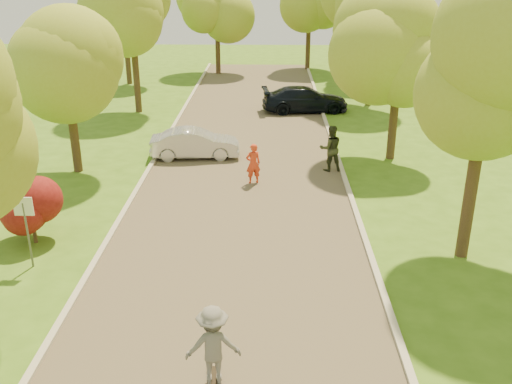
# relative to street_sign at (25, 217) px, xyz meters

# --- Properties ---
(ground) EXTENTS (100.00, 100.00, 0.00)m
(ground) POSITION_rel_street_sign_xyz_m (5.80, -4.00, -1.56)
(ground) COLOR #3B6518
(ground) RESTS_ON ground
(road) EXTENTS (8.00, 60.00, 0.01)m
(road) POSITION_rel_street_sign_xyz_m (5.80, 4.00, -1.56)
(road) COLOR #4C4438
(road) RESTS_ON ground
(curb_left) EXTENTS (0.18, 60.00, 0.12)m
(curb_left) POSITION_rel_street_sign_xyz_m (1.75, 4.00, -1.50)
(curb_left) COLOR #B2AD9E
(curb_left) RESTS_ON ground
(curb_right) EXTENTS (0.18, 60.00, 0.12)m
(curb_right) POSITION_rel_street_sign_xyz_m (9.85, 4.00, -1.50)
(curb_right) COLOR #B2AD9E
(curb_right) RESTS_ON ground
(street_sign) EXTENTS (0.55, 0.06, 2.17)m
(street_sign) POSITION_rel_street_sign_xyz_m (0.00, 0.00, 0.00)
(street_sign) COLOR #59595E
(street_sign) RESTS_ON ground
(red_shrub) EXTENTS (1.70, 1.70, 1.95)m
(red_shrub) POSITION_rel_street_sign_xyz_m (-0.50, 1.50, -0.47)
(red_shrub) COLOR #382619
(red_shrub) RESTS_ON ground
(tree_l_midb) EXTENTS (4.30, 4.20, 6.62)m
(tree_l_midb) POSITION_rel_street_sign_xyz_m (-1.01, 8.00, 3.02)
(tree_l_midb) COLOR #382619
(tree_l_midb) RESTS_ON ground
(tree_l_far) EXTENTS (4.92, 4.80, 7.79)m
(tree_l_far) POSITION_rel_street_sign_xyz_m (-0.59, 18.00, 3.90)
(tree_l_far) COLOR #382619
(tree_l_far) RESTS_ON ground
(tree_r_mida) EXTENTS (5.13, 5.00, 7.95)m
(tree_r_mida) POSITION_rel_street_sign_xyz_m (12.82, 1.00, 3.97)
(tree_r_mida) COLOR #382619
(tree_r_mida) RESTS_ON ground
(tree_r_midb) EXTENTS (4.51, 4.40, 7.01)m
(tree_r_midb) POSITION_rel_street_sign_xyz_m (12.40, 10.00, 3.32)
(tree_r_midb) COLOR #382619
(tree_r_midb) RESTS_ON ground
(tree_r_far) EXTENTS (5.33, 5.20, 8.34)m
(tree_r_far) POSITION_rel_street_sign_xyz_m (13.03, 20.00, 4.27)
(tree_r_far) COLOR #382619
(tree_r_far) RESTS_ON ground
(tree_bg_a) EXTENTS (5.12, 5.00, 7.72)m
(tree_bg_a) POSITION_rel_street_sign_xyz_m (-2.98, 26.00, 3.75)
(tree_bg_a) COLOR #382619
(tree_bg_a) RESTS_ON ground
(tree_bg_b) EXTENTS (5.12, 5.00, 7.95)m
(tree_bg_b) POSITION_rel_street_sign_xyz_m (14.02, 28.00, 3.97)
(tree_bg_b) COLOR #382619
(tree_bg_b) RESTS_ON ground
(tree_bg_c) EXTENTS (4.92, 4.80, 7.33)m
(tree_bg_c) POSITION_rel_street_sign_xyz_m (3.01, 30.00, 3.46)
(tree_bg_c) COLOR #382619
(tree_bg_c) RESTS_ON ground
(tree_bg_d) EXTENTS (5.12, 5.00, 7.72)m
(tree_bg_d) POSITION_rel_street_sign_xyz_m (10.02, 32.00, 3.75)
(tree_bg_d) COLOR #382619
(tree_bg_d) RESTS_ON ground
(silver_sedan) EXTENTS (4.02, 1.69, 1.29)m
(silver_sedan) POSITION_rel_street_sign_xyz_m (3.50, 9.88, -0.92)
(silver_sedan) COLOR #B8B9BD
(silver_sedan) RESTS_ON ground
(dark_sedan) EXTENTS (5.14, 2.55, 1.43)m
(dark_sedan) POSITION_rel_street_sign_xyz_m (8.84, 18.31, -0.85)
(dark_sedan) COLOR black
(dark_sedan) RESTS_ON ground
(longboard) EXTENTS (0.38, 0.93, 0.11)m
(longboard) POSITION_rel_street_sign_xyz_m (5.70, -4.81, -1.47)
(longboard) COLOR black
(longboard) RESTS_ON ground
(skateboarder) EXTENTS (1.22, 0.81, 1.77)m
(skateboarder) POSITION_rel_street_sign_xyz_m (5.70, -4.81, -0.56)
(skateboarder) COLOR slate
(skateboarder) RESTS_ON longboard
(person_striped) EXTENTS (0.69, 0.56, 1.62)m
(person_striped) POSITION_rel_street_sign_xyz_m (6.18, 6.78, -0.75)
(person_striped) COLOR red
(person_striped) RESTS_ON ground
(person_olive) EXTENTS (1.06, 0.89, 1.95)m
(person_olive) POSITION_rel_street_sign_xyz_m (9.35, 8.31, -0.59)
(person_olive) COLOR #2B321E
(person_olive) RESTS_ON ground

